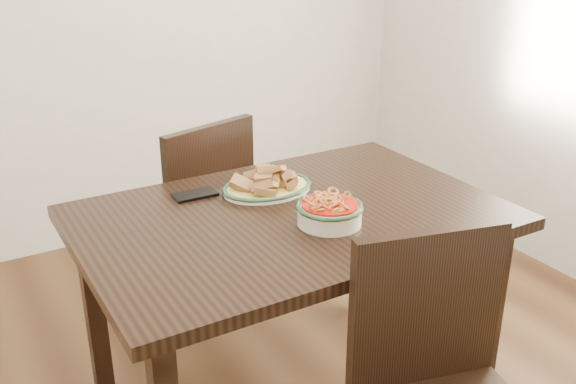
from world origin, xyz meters
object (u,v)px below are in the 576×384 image
fish_plate (267,178)px  smartphone (195,195)px  dining_table (291,237)px  noodle_bowl (330,210)px  chair_far (196,212)px

fish_plate → smartphone: bearing=160.8°
dining_table → smartphone: size_ratio=9.11×
noodle_bowl → chair_far: bearing=97.9°
noodle_bowl → smartphone: (-0.27, 0.40, -0.04)m
noodle_bowl → smartphone: 0.49m
fish_plate → dining_table: bearing=-95.5°
dining_table → fish_plate: (0.02, 0.19, 0.13)m
noodle_bowl → smartphone: bearing=123.5°
chair_far → noodle_bowl: bearing=82.1°
fish_plate → smartphone: size_ratio=2.17×
smartphone → chair_far: bearing=70.0°
chair_far → smartphone: 0.50m
dining_table → chair_far: chair_far is taller
dining_table → noodle_bowl: 0.19m
chair_far → noodle_bowl: 0.86m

